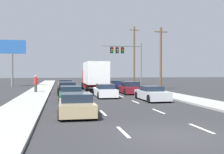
# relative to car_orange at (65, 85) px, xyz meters

# --- Properties ---
(ground_plane) EXTENTS (140.00, 140.00, 0.00)m
(ground_plane) POSITION_rel_car_orange_xyz_m (3.43, -1.99, -0.60)
(ground_plane) COLOR #2B2B2D
(sidewalk_right) EXTENTS (2.69, 80.00, 0.14)m
(sidewalk_right) POSITION_rel_car_orange_xyz_m (10.02, -6.99, -0.53)
(sidewalk_right) COLOR #9E9E99
(sidewalk_right) RESTS_ON ground_plane
(sidewalk_left) EXTENTS (2.69, 80.00, 0.14)m
(sidewalk_left) POSITION_rel_car_orange_xyz_m (-3.17, -6.99, -0.53)
(sidewalk_left) COLOR #9E9E99
(sidewalk_left) RESTS_ON ground_plane
(lane_markings) EXTENTS (3.54, 57.00, 0.01)m
(lane_markings) POSITION_rel_car_orange_xyz_m (3.43, -3.56, -0.60)
(lane_markings) COLOR silver
(lane_markings) RESTS_ON ground_plane
(car_orange) EXTENTS (1.95, 4.08, 1.33)m
(car_orange) POSITION_rel_car_orange_xyz_m (0.00, 0.00, 0.00)
(car_orange) COLOR orange
(car_orange) RESTS_ON ground_plane
(car_black) EXTENTS (2.07, 4.20, 1.30)m
(car_black) POSITION_rel_car_orange_xyz_m (-0.00, -7.51, -0.00)
(car_black) COLOR black
(car_black) RESTS_ON ground_plane
(car_green) EXTENTS (1.94, 4.65, 1.24)m
(car_green) POSITION_rel_car_orange_xyz_m (0.12, -14.81, -0.05)
(car_green) COLOR #196B38
(car_green) RESTS_ON ground_plane
(car_tan) EXTENTS (1.98, 4.04, 1.23)m
(car_tan) POSITION_rel_car_orange_xyz_m (0.14, -21.64, -0.03)
(car_tan) COLOR tan
(car_tan) RESTS_ON ground_plane
(box_truck) EXTENTS (2.69, 8.05, 3.55)m
(box_truck) POSITION_rel_car_orange_xyz_m (3.50, -3.52, 1.44)
(box_truck) COLOR white
(box_truck) RESTS_ON ground_plane
(car_white) EXTENTS (1.86, 4.58, 1.26)m
(car_white) POSITION_rel_car_orange_xyz_m (3.43, -11.61, -0.03)
(car_white) COLOR white
(car_white) RESTS_ON ground_plane
(car_navy) EXTENTS (2.01, 4.59, 1.23)m
(car_navy) POSITION_rel_car_orange_xyz_m (6.81, -1.20, -0.04)
(car_navy) COLOR #141E4C
(car_navy) RESTS_ON ground_plane
(car_maroon) EXTENTS (2.01, 4.03, 1.33)m
(car_maroon) POSITION_rel_car_orange_xyz_m (6.73, -8.44, -0.00)
(car_maroon) COLOR maroon
(car_maroon) RESTS_ON ground_plane
(car_silver) EXTENTS (1.87, 4.36, 1.21)m
(car_silver) POSITION_rel_car_orange_xyz_m (6.79, -15.23, -0.04)
(car_silver) COLOR #B7BABF
(car_silver) RESTS_ON ground_plane
(traffic_signal_mast) EXTENTS (6.37, 0.69, 6.93)m
(traffic_signal_mast) POSITION_rel_car_orange_xyz_m (9.11, 4.25, 4.64)
(traffic_signal_mast) COLOR #595B56
(traffic_signal_mast) RESTS_ON ground_plane
(utility_pole_mid) EXTENTS (1.80, 0.28, 8.19)m
(utility_pole_mid) POSITION_rel_car_orange_xyz_m (12.24, -3.36, 3.63)
(utility_pole_mid) COLOR brown
(utility_pole_mid) RESTS_ON ground_plane
(utility_pole_far) EXTENTS (1.80, 0.28, 10.19)m
(utility_pole_far) POSITION_rel_car_orange_xyz_m (11.95, 8.28, 4.63)
(utility_pole_far) COLOR brown
(utility_pole_far) RESTS_ON ground_plane
(roadside_billboard) EXTENTS (4.29, 0.36, 7.46)m
(roadside_billboard) POSITION_rel_car_orange_xyz_m (-8.24, 8.67, 4.77)
(roadside_billboard) COLOR slate
(roadside_billboard) RESTS_ON ground_plane
(pedestrian_near_corner) EXTENTS (0.38, 0.38, 1.87)m
(pedestrian_near_corner) POSITION_rel_car_orange_xyz_m (-3.38, -5.79, 0.47)
(pedestrian_near_corner) COLOR #3F3F42
(pedestrian_near_corner) RESTS_ON sidewalk_left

